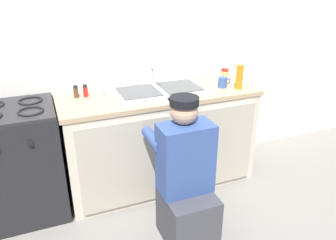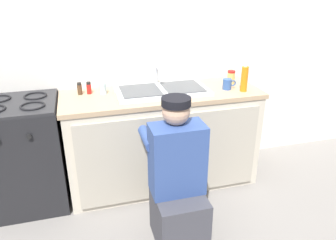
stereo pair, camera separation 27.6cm
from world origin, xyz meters
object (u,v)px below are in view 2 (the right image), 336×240
object	(u,v)px
soap_bottle_orange	(244,79)
spice_bottle_red	(89,88)
spice_bottle_pepper	(80,89)
coffee_mug	(227,84)
water_glass	(103,88)
plumber_person	(178,185)
condiment_jar	(231,77)
stove_range	(26,154)
sink_double_basin	(162,90)

from	to	relation	value
soap_bottle_orange	spice_bottle_red	bearing A→B (deg)	167.46
spice_bottle_pepper	coffee_mug	world-z (taller)	spice_bottle_pepper
spice_bottle_red	soap_bottle_orange	size ratio (longest dim) A/B	0.42
coffee_mug	soap_bottle_orange	bearing A→B (deg)	-37.32
spice_bottle_red	water_glass	size ratio (longest dim) A/B	1.05
spice_bottle_pepper	soap_bottle_orange	bearing A→B (deg)	-12.03
plumber_person	soap_bottle_orange	bearing A→B (deg)	37.17
spice_bottle_red	soap_bottle_orange	distance (m)	1.35
plumber_person	condiment_jar	world-z (taller)	plumber_person
stove_range	soap_bottle_orange	xyz separation A→B (m)	(1.89, -0.16, 0.55)
plumber_person	spice_bottle_pepper	bearing A→B (deg)	124.32
condiment_jar	spice_bottle_pepper	bearing A→B (deg)	177.07
sink_double_basin	coffee_mug	world-z (taller)	sink_double_basin
water_glass	condiment_jar	size ratio (longest dim) A/B	0.78
soap_bottle_orange	plumber_person	bearing A→B (deg)	-142.83
stove_range	coffee_mug	world-z (taller)	coffee_mug
water_glass	plumber_person	bearing A→B (deg)	-63.86
spice_bottle_red	condiment_jar	distance (m)	1.30
spice_bottle_red	coffee_mug	world-z (taller)	spice_bottle_red
soap_bottle_orange	sink_double_basin	bearing A→B (deg)	166.91
water_glass	condiment_jar	world-z (taller)	condiment_jar
sink_double_basin	coffee_mug	xyz separation A→B (m)	(0.59, -0.08, 0.03)
sink_double_basin	spice_bottle_pepper	xyz separation A→B (m)	(-0.69, 0.13, 0.03)
plumber_person	condiment_jar	xyz separation A→B (m)	(0.77, 0.82, 0.51)
sink_double_basin	spice_bottle_red	bearing A→B (deg)	168.10
spice_bottle_red	coffee_mug	size ratio (longest dim) A/B	0.83
spice_bottle_red	condiment_jar	xyz separation A→B (m)	(1.30, -0.07, 0.01)
spice_bottle_red	coffee_mug	xyz separation A→B (m)	(1.20, -0.21, -0.00)
sink_double_basin	stove_range	xyz separation A→B (m)	(-1.19, -0.00, -0.46)
plumber_person	spice_bottle_red	xyz separation A→B (m)	(-0.53, 0.89, 0.50)
sink_double_basin	spice_bottle_pepper	bearing A→B (deg)	169.06
spice_bottle_pepper	coffee_mug	distance (m)	1.30
spice_bottle_pepper	plumber_person	bearing A→B (deg)	-55.68
sink_double_basin	plumber_person	size ratio (longest dim) A/B	0.72
plumber_person	condiment_jar	bearing A→B (deg)	46.83
sink_double_basin	condiment_jar	world-z (taller)	sink_double_basin
plumber_person	water_glass	bearing A→B (deg)	116.14
spice_bottle_red	sink_double_basin	bearing A→B (deg)	-11.90
stove_range	spice_bottle_pepper	xyz separation A→B (m)	(0.50, 0.14, 0.49)
stove_range	coffee_mug	size ratio (longest dim) A/B	7.47
soap_bottle_orange	stove_range	bearing A→B (deg)	175.13
soap_bottle_orange	condiment_jar	distance (m)	0.23
spice_bottle_pepper	coffee_mug	bearing A→B (deg)	-9.30
plumber_person	condiment_jar	distance (m)	1.24
stove_range	water_glass	size ratio (longest dim) A/B	9.41
water_glass	coffee_mug	bearing A→B (deg)	-8.59
sink_double_basin	plumber_person	distance (m)	0.89
stove_range	soap_bottle_orange	size ratio (longest dim) A/B	3.77
spice_bottle_red	water_glass	world-z (taller)	spice_bottle_red
soap_bottle_orange	spice_bottle_pepper	bearing A→B (deg)	167.97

